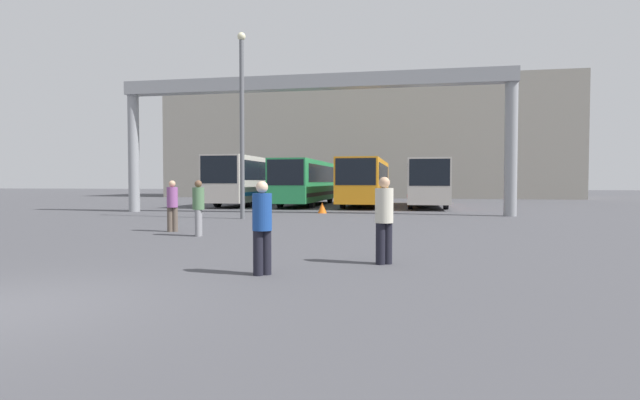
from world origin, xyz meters
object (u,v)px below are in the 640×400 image
object	(u,v)px
bus_slot_2	(366,180)
traffic_cone	(322,208)
pedestrian_mid_left	(262,225)
lamp_post	(242,118)
bus_slot_3	(427,180)
pedestrian_far_center	(198,206)
bus_slot_1	(307,180)
bus_slot_0	(249,178)
pedestrian_mid_right	(172,205)
pedestrian_near_right	(384,218)

from	to	relation	value
bus_slot_2	traffic_cone	xyz separation A→B (m)	(-1.46, -8.60, -1.50)
pedestrian_mid_left	lamp_post	size ratio (longest dim) A/B	0.20
bus_slot_3	pedestrian_far_center	xyz separation A→B (m)	(-7.30, -19.48, -0.84)
bus_slot_1	bus_slot_2	distance (m)	4.12
bus_slot_0	pedestrian_mid_right	world-z (taller)	bus_slot_0
bus_slot_2	bus_slot_3	size ratio (longest dim) A/B	1.13
bus_slot_2	pedestrian_mid_left	world-z (taller)	bus_slot_2
bus_slot_2	bus_slot_3	bearing A→B (deg)	-9.43
bus_slot_0	bus_slot_3	world-z (taller)	bus_slot_0
bus_slot_3	lamp_post	distance (m)	15.26
pedestrian_near_right	traffic_cone	bearing A→B (deg)	-110.69
pedestrian_mid_left	lamp_post	xyz separation A→B (m)	(-4.88, 12.76, 3.60)
bus_slot_2	pedestrian_far_center	size ratio (longest dim) A/B	7.17
pedestrian_far_center	pedestrian_mid_left	distance (m)	6.87
bus_slot_2	lamp_post	xyz separation A→B (m)	(-4.26, -13.13, 2.70)
bus_slot_3	lamp_post	bearing A→B (deg)	-123.95
bus_slot_0	pedestrian_mid_right	distance (m)	19.04
bus_slot_1	bus_slot_3	xyz separation A→B (m)	(8.24, -0.72, -0.02)
bus_slot_3	pedestrian_mid_right	world-z (taller)	bus_slot_3
pedestrian_mid_left	bus_slot_3	bearing A→B (deg)	-139.40
bus_slot_0	lamp_post	size ratio (longest dim) A/B	1.38
traffic_cone	pedestrian_mid_right	bearing A→B (deg)	-106.73
bus_slot_3	pedestrian_mid_left	size ratio (longest dim) A/B	6.50
bus_slot_0	bus_slot_3	distance (m)	12.37
pedestrian_near_right	lamp_post	distance (m)	13.64
pedestrian_mid_right	lamp_post	bearing A→B (deg)	-122.23
pedestrian_mid_left	lamp_post	bearing A→B (deg)	-110.57
pedestrian_mid_right	traffic_cone	xyz separation A→B (m)	(3.14, 10.45, -0.61)
bus_slot_1	lamp_post	distance (m)	13.45
bus_slot_3	pedestrian_mid_right	xyz separation A→B (m)	(-8.72, -18.37, -0.84)
traffic_cone	lamp_post	size ratio (longest dim) A/B	0.07
pedestrian_near_right	bus_slot_3	bearing A→B (deg)	-128.92
pedestrian_mid_right	traffic_cone	world-z (taller)	pedestrian_mid_right
bus_slot_0	pedestrian_mid_left	bearing A→B (deg)	-70.85
pedestrian_near_right	pedestrian_mid_right	distance (m)	8.99
traffic_cone	lamp_post	distance (m)	6.78
bus_slot_0	traffic_cone	size ratio (longest dim) A/B	19.85
bus_slot_1	lamp_post	xyz separation A→B (m)	(-0.14, -13.17, 2.72)
bus_slot_2	pedestrian_mid_left	xyz separation A→B (m)	(0.62, -25.89, -0.91)
pedestrian_mid_left	traffic_cone	distance (m)	17.43
bus_slot_2	pedestrian_mid_right	size ratio (longest dim) A/B	7.19
traffic_cone	bus_slot_3	bearing A→B (deg)	54.81
bus_slot_3	traffic_cone	bearing A→B (deg)	-125.19
bus_slot_1	pedestrian_mid_right	bearing A→B (deg)	-91.45
bus_slot_3	pedestrian_mid_left	distance (m)	25.46
lamp_post	bus_slot_2	bearing A→B (deg)	72.02
bus_slot_0	bus_slot_1	world-z (taller)	bus_slot_0
bus_slot_1	lamp_post	bearing A→B (deg)	-90.61
bus_slot_1	lamp_post	world-z (taller)	lamp_post
bus_slot_3	traffic_cone	world-z (taller)	bus_slot_3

